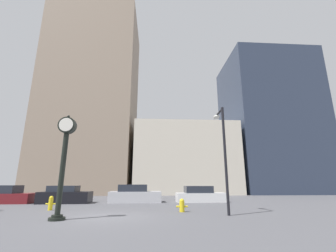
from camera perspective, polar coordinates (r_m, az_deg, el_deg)
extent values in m
plane|color=#515156|center=(11.62, -15.31, -21.41)|extent=(200.00, 200.00, 0.00)
cube|color=gray|center=(39.00, -18.47, 6.17)|extent=(13.45, 12.00, 29.35)
cube|color=beige|center=(35.79, 3.90, -8.71)|extent=(14.67, 12.00, 10.00)
cube|color=#2D384C|center=(41.40, 24.25, 0.56)|extent=(13.43, 12.00, 22.49)
cylinder|color=black|center=(11.37, -26.41, -20.35)|extent=(0.69, 0.69, 0.12)
cylinder|color=black|center=(11.36, -26.34, -19.81)|extent=(0.46, 0.46, 0.10)
cylinder|color=black|center=(11.28, -25.31, -10.60)|extent=(0.23, 0.23, 3.56)
cylinder|color=black|center=(11.58, -24.17, 0.11)|extent=(0.78, 0.35, 0.78)
cylinder|color=white|center=(11.41, -24.49, 0.34)|extent=(0.64, 0.02, 0.64)
cylinder|color=white|center=(11.74, -23.87, -0.11)|extent=(0.64, 0.02, 0.64)
sphere|color=black|center=(11.69, -23.95, 2.24)|extent=(0.12, 0.12, 0.12)
cube|color=maroon|center=(22.57, -36.35, -14.57)|extent=(4.63, 2.05, 0.75)
cube|color=#232833|center=(22.66, -36.60, -12.78)|extent=(2.56, 1.76, 0.61)
cube|color=black|center=(20.32, -24.57, -16.16)|extent=(3.88, 2.07, 0.88)
cube|color=#232833|center=(20.35, -24.89, -14.22)|extent=(2.16, 1.77, 0.46)
cube|color=#BCBCC1|center=(19.62, -8.35, -17.37)|extent=(4.30, 2.16, 0.87)
cube|color=#232833|center=(19.60, -8.91, -15.28)|extent=(2.40, 1.82, 0.55)
cube|color=silver|center=(20.01, 8.36, -17.50)|extent=(4.16, 1.84, 0.74)
cube|color=#232833|center=(19.94, 7.69, -15.66)|extent=(2.31, 1.58, 0.56)
cylinder|color=yellow|center=(13.13, 3.56, -19.85)|extent=(0.28, 0.28, 0.52)
sphere|color=yellow|center=(13.11, 3.54, -18.51)|extent=(0.26, 0.26, 0.26)
cylinder|color=yellow|center=(13.10, 2.50, -19.76)|extent=(0.18, 0.10, 0.10)
cylinder|color=yellow|center=(13.16, 4.62, -19.70)|extent=(0.18, 0.10, 0.10)
cylinder|color=yellow|center=(15.51, -27.67, -17.24)|extent=(0.24, 0.24, 0.64)
sphere|color=yellow|center=(15.49, -27.51, -15.91)|extent=(0.23, 0.23, 0.23)
cylinder|color=yellow|center=(15.59, -28.36, -17.02)|extent=(0.16, 0.09, 0.09)
cylinder|color=yellow|center=(15.43, -26.94, -17.22)|extent=(0.16, 0.09, 0.09)
cylinder|color=black|center=(12.12, 14.37, -7.94)|extent=(0.14, 0.14, 5.57)
cylinder|color=black|center=(13.22, 12.87, 3.37)|extent=(0.11, 1.20, 0.11)
ellipsoid|color=silver|center=(13.74, 12.20, 2.22)|extent=(0.36, 0.60, 0.24)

